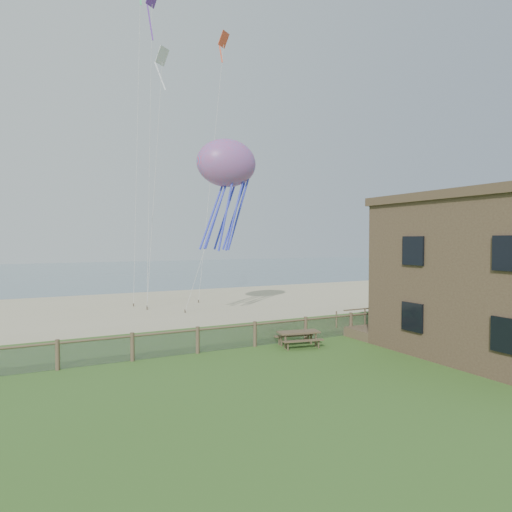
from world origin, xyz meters
name	(u,v)px	position (x,y,z in m)	size (l,w,h in m)	color
ground	(327,379)	(0.00, 0.00, 0.00)	(160.00, 160.00, 0.00)	#385E20
sand_beach	(165,305)	(0.00, 22.00, 0.00)	(72.00, 20.00, 0.02)	tan
ocean	(91,272)	(0.00, 66.00, 0.00)	(160.00, 68.00, 0.02)	slate
chainlink_fence	(255,335)	(0.00, 6.00, 0.55)	(36.20, 0.20, 1.25)	#473828
motel_deck	(453,323)	(13.00, 5.00, 0.25)	(15.00, 2.00, 0.50)	brown
picnic_table	(298,338)	(1.92, 5.00, 0.43)	(2.06, 1.55, 0.87)	brown
octopus_kite	(227,193)	(2.23, 14.59, 8.46)	(3.86, 2.73, 7.96)	#FB274B
kite_white	(162,66)	(-1.51, 16.92, 17.13)	(1.16, 0.70, 2.54)	silver
kite_purple	(152,11)	(-2.34, 16.26, 20.36)	(1.02, 0.70, 2.65)	#642E97
kite_red	(224,45)	(3.60, 18.22, 20.04)	(1.10, 0.70, 1.92)	#E84B29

